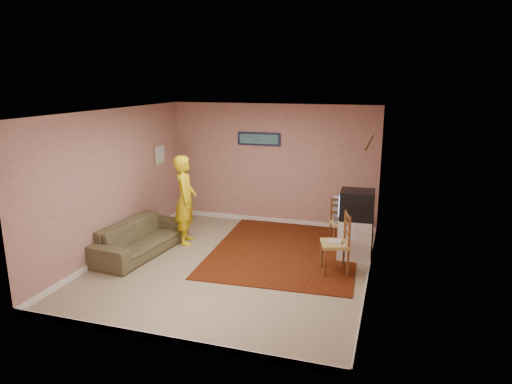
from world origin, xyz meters
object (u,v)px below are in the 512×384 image
(tv_cabinet, at_px, (355,238))
(sofa, at_px, (141,238))
(chair_a, at_px, (342,218))
(person, at_px, (185,200))
(chair_b, at_px, (335,237))
(crt_tv, at_px, (357,205))

(tv_cabinet, relative_size, sofa, 0.36)
(chair_a, height_order, sofa, chair_a)
(chair_a, distance_m, person, 2.99)
(chair_a, distance_m, chair_b, 1.32)
(crt_tv, height_order, person, person)
(crt_tv, bearing_deg, sofa, -168.66)
(chair_b, bearing_deg, sofa, -102.90)
(tv_cabinet, relative_size, crt_tv, 1.20)
(tv_cabinet, relative_size, chair_b, 1.31)
(sofa, bearing_deg, tv_cabinet, -70.36)
(chair_a, height_order, chair_b, chair_b)
(chair_b, bearing_deg, chair_a, 166.22)
(chair_b, xyz_separation_m, person, (-2.93, 0.55, 0.24))
(tv_cabinet, xyz_separation_m, chair_b, (-0.26, -0.73, 0.25))
(crt_tv, distance_m, chair_b, 0.85)
(crt_tv, height_order, chair_b, crt_tv)
(crt_tv, relative_size, sofa, 0.30)
(crt_tv, distance_m, sofa, 3.92)
(chair_a, relative_size, person, 0.30)
(crt_tv, bearing_deg, chair_b, -112.08)
(crt_tv, height_order, sofa, crt_tv)
(crt_tv, height_order, chair_a, crt_tv)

